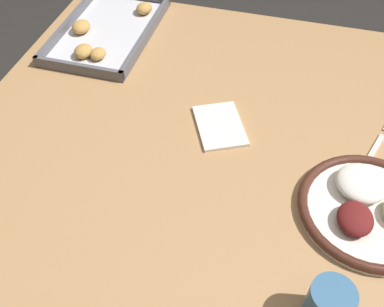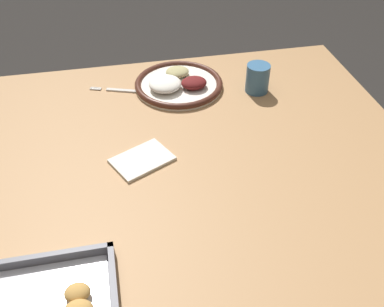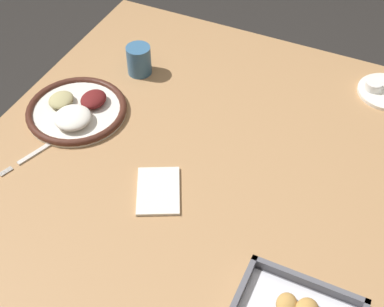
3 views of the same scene
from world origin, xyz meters
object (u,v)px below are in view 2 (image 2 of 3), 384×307
(drinking_cup, at_px, (258,78))
(napkin, at_px, (142,160))
(dinner_plate, at_px, (178,84))
(fork, at_px, (124,91))

(drinking_cup, height_order, napkin, drinking_cup)
(dinner_plate, xyz_separation_m, napkin, (0.15, 0.33, -0.01))
(drinking_cup, bearing_deg, fork, -11.05)
(drinking_cup, relative_size, napkin, 0.50)
(dinner_plate, height_order, fork, dinner_plate)
(fork, height_order, napkin, napkin)
(dinner_plate, distance_m, napkin, 0.36)
(fork, distance_m, napkin, 0.34)
(drinking_cup, bearing_deg, napkin, 34.08)
(dinner_plate, height_order, napkin, dinner_plate)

